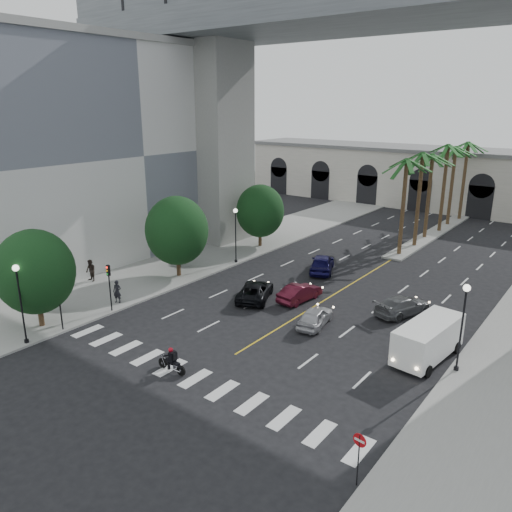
{
  "coord_description": "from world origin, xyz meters",
  "views": [
    {
      "loc": [
        17.55,
        -19.04,
        14.76
      ],
      "look_at": [
        -1.42,
        6.0,
        5.07
      ],
      "focal_mm": 35.0,
      "sensor_mm": 36.0,
      "label": 1
    }
  ],
  "objects_px": {
    "lamp_post_right": "(463,321)",
    "cargo_van": "(428,339)",
    "car_b": "(300,293)",
    "car_a": "(315,317)",
    "lamp_post_left_near": "(20,298)",
    "traffic_signal_far": "(109,280)",
    "traffic_signal_near": "(59,297)",
    "car_c": "(255,291)",
    "car_e": "(322,263)",
    "car_d": "(403,306)",
    "lamp_post_left_far": "(236,231)",
    "do_not_enter_sign": "(359,448)",
    "motorcycle_rider": "(172,361)",
    "pedestrian_a": "(117,292)",
    "pedestrian_b": "(91,271)"
  },
  "relations": [
    {
      "from": "car_d",
      "to": "pedestrian_a",
      "type": "relative_size",
      "value": 2.64
    },
    {
      "from": "car_c",
      "to": "cargo_van",
      "type": "bearing_deg",
      "value": 150.1
    },
    {
      "from": "lamp_post_right",
      "to": "car_d",
      "type": "relative_size",
      "value": 1.15
    },
    {
      "from": "motorcycle_rider",
      "to": "car_a",
      "type": "bearing_deg",
      "value": 71.91
    },
    {
      "from": "car_a",
      "to": "car_b",
      "type": "distance_m",
      "value": 4.54
    },
    {
      "from": "traffic_signal_far",
      "to": "do_not_enter_sign",
      "type": "relative_size",
      "value": 1.51
    },
    {
      "from": "traffic_signal_far",
      "to": "cargo_van",
      "type": "relative_size",
      "value": 0.63
    },
    {
      "from": "car_a",
      "to": "do_not_enter_sign",
      "type": "bearing_deg",
      "value": 116.78
    },
    {
      "from": "traffic_signal_far",
      "to": "car_d",
      "type": "relative_size",
      "value": 0.78
    },
    {
      "from": "motorcycle_rider",
      "to": "pedestrian_a",
      "type": "height_order",
      "value": "pedestrian_a"
    },
    {
      "from": "car_d",
      "to": "do_not_enter_sign",
      "type": "distance_m",
      "value": 18.23
    },
    {
      "from": "traffic_signal_far",
      "to": "cargo_van",
      "type": "xyz_separation_m",
      "value": [
        20.79,
        7.01,
        -1.19
      ]
    },
    {
      "from": "pedestrian_a",
      "to": "car_b",
      "type": "bearing_deg",
      "value": 15.37
    },
    {
      "from": "car_a",
      "to": "do_not_enter_sign",
      "type": "height_order",
      "value": "do_not_enter_sign"
    },
    {
      "from": "car_b",
      "to": "cargo_van",
      "type": "distance_m",
      "value": 11.47
    },
    {
      "from": "traffic_signal_near",
      "to": "car_e",
      "type": "xyz_separation_m",
      "value": [
        7.68,
        21.31,
        -1.69
      ]
    },
    {
      "from": "car_a",
      "to": "car_e",
      "type": "xyz_separation_m",
      "value": [
        -5.36,
        10.28,
        0.16
      ]
    },
    {
      "from": "lamp_post_left_far",
      "to": "car_c",
      "type": "relative_size",
      "value": 1.1
    },
    {
      "from": "car_a",
      "to": "pedestrian_b",
      "type": "xyz_separation_m",
      "value": [
        -19.61,
        -4.11,
        0.43
      ]
    },
    {
      "from": "do_not_enter_sign",
      "to": "car_c",
      "type": "bearing_deg",
      "value": 145.36
    },
    {
      "from": "lamp_post_right",
      "to": "cargo_van",
      "type": "distance_m",
      "value": 2.74
    },
    {
      "from": "lamp_post_left_near",
      "to": "cargo_van",
      "type": "relative_size",
      "value": 0.93
    },
    {
      "from": "traffic_signal_near",
      "to": "car_c",
      "type": "height_order",
      "value": "traffic_signal_near"
    },
    {
      "from": "lamp_post_left_far",
      "to": "car_e",
      "type": "relative_size",
      "value": 1.1
    },
    {
      "from": "car_c",
      "to": "car_e",
      "type": "xyz_separation_m",
      "value": [
        0.86,
        8.9,
        0.15
      ]
    },
    {
      "from": "car_d",
      "to": "car_e",
      "type": "xyz_separation_m",
      "value": [
        -9.44,
        4.77,
        0.15
      ]
    },
    {
      "from": "car_c",
      "to": "pedestrian_a",
      "type": "xyz_separation_m",
      "value": [
        -7.7,
        -7.16,
        0.36
      ]
    },
    {
      "from": "traffic_signal_near",
      "to": "car_a",
      "type": "height_order",
      "value": "traffic_signal_near"
    },
    {
      "from": "lamp_post_left_near",
      "to": "car_a",
      "type": "xyz_separation_m",
      "value": [
        13.14,
        13.54,
        -2.56
      ]
    },
    {
      "from": "lamp_post_left_far",
      "to": "car_b",
      "type": "relative_size",
      "value": 1.3
    },
    {
      "from": "car_c",
      "to": "car_d",
      "type": "distance_m",
      "value": 11.1
    },
    {
      "from": "car_e",
      "to": "car_d",
      "type": "bearing_deg",
      "value": 128.94
    },
    {
      "from": "traffic_signal_near",
      "to": "car_e",
      "type": "relative_size",
      "value": 0.75
    },
    {
      "from": "lamp_post_left_near",
      "to": "lamp_post_right",
      "type": "distance_m",
      "value": 26.25
    },
    {
      "from": "lamp_post_left_far",
      "to": "pedestrian_b",
      "type": "xyz_separation_m",
      "value": [
        -6.47,
        -11.58,
        -2.13
      ]
    },
    {
      "from": "traffic_signal_far",
      "to": "car_d",
      "type": "height_order",
      "value": "traffic_signal_far"
    },
    {
      "from": "car_a",
      "to": "pedestrian_a",
      "type": "height_order",
      "value": "pedestrian_a"
    },
    {
      "from": "pedestrian_a",
      "to": "do_not_enter_sign",
      "type": "height_order",
      "value": "do_not_enter_sign"
    },
    {
      "from": "cargo_van",
      "to": "traffic_signal_near",
      "type": "bearing_deg",
      "value": -145.57
    },
    {
      "from": "car_a",
      "to": "pedestrian_a",
      "type": "distance_m",
      "value": 15.09
    },
    {
      "from": "pedestrian_a",
      "to": "cargo_van",
      "type": "bearing_deg",
      "value": -9.75
    },
    {
      "from": "traffic_signal_far",
      "to": "cargo_van",
      "type": "height_order",
      "value": "traffic_signal_far"
    },
    {
      "from": "lamp_post_left_near",
      "to": "traffic_signal_near",
      "type": "xyz_separation_m",
      "value": [
        0.1,
        2.5,
        -0.71
      ]
    },
    {
      "from": "traffic_signal_near",
      "to": "car_c",
      "type": "xyz_separation_m",
      "value": [
        6.82,
        12.41,
        -1.84
      ]
    },
    {
      "from": "car_a",
      "to": "car_c",
      "type": "distance_m",
      "value": 6.38
    },
    {
      "from": "car_c",
      "to": "pedestrian_a",
      "type": "distance_m",
      "value": 10.52
    },
    {
      "from": "car_a",
      "to": "car_b",
      "type": "height_order",
      "value": "car_b"
    },
    {
      "from": "traffic_signal_far",
      "to": "car_e",
      "type": "relative_size",
      "value": 0.75
    },
    {
      "from": "car_b",
      "to": "car_a",
      "type": "bearing_deg",
      "value": 140.94
    },
    {
      "from": "cargo_van",
      "to": "pedestrian_a",
      "type": "relative_size",
      "value": 3.26
    }
  ]
}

